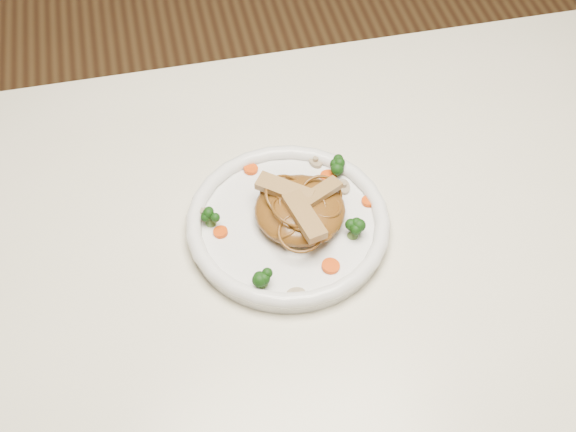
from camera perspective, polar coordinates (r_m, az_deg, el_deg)
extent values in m
cube|color=#F3EBCE|center=(0.97, 2.99, -3.64)|extent=(1.20, 0.80, 0.04)
cylinder|color=brown|center=(1.63, 18.11, 1.79)|extent=(0.06, 0.06, 0.71)
cylinder|color=white|center=(0.97, 0.00, -0.81)|extent=(0.26, 0.26, 0.02)
ellipsoid|color=brown|center=(0.96, 0.89, 0.47)|extent=(0.12, 0.12, 0.04)
cube|color=#A7854F|center=(0.95, 2.42, 1.75)|extent=(0.06, 0.05, 0.01)
cube|color=#A7854F|center=(0.95, -0.25, 1.99)|extent=(0.07, 0.06, 0.01)
cube|color=#A7854F|center=(0.92, 1.23, -0.02)|extent=(0.04, 0.08, 0.01)
cylinder|color=#EE4308|center=(1.02, 3.01, 2.98)|extent=(0.02, 0.02, 0.00)
cylinder|color=#EE4308|center=(0.96, -5.04, -1.19)|extent=(0.02, 0.02, 0.00)
cylinder|color=#EE4308|center=(0.99, 6.02, 1.11)|extent=(0.02, 0.02, 0.00)
cylinder|color=#EE4308|center=(1.02, -2.78, 3.50)|extent=(0.02, 0.02, 0.00)
cylinder|color=#EE4308|center=(0.93, 3.19, -3.74)|extent=(0.03, 0.03, 0.00)
cylinder|color=tan|center=(0.90, 0.61, -5.84)|extent=(0.03, 0.03, 0.01)
cylinder|color=tan|center=(1.00, 4.15, 2.16)|extent=(0.03, 0.03, 0.01)
cylinder|color=tan|center=(0.98, -6.38, 0.14)|extent=(0.04, 0.04, 0.01)
cylinder|color=tan|center=(1.03, 2.06, 4.06)|extent=(0.03, 0.03, 0.01)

